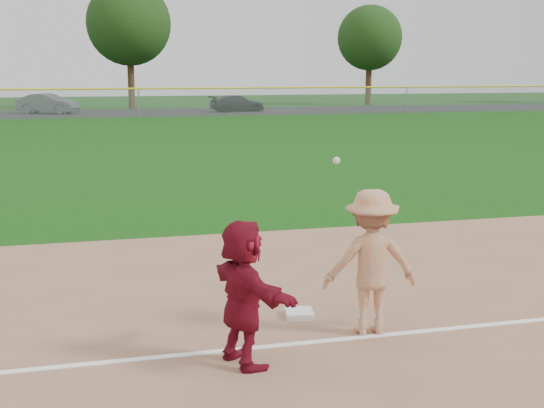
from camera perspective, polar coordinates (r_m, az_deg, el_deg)
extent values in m
plane|color=#13460D|center=(9.23, 2.26, -9.72)|extent=(160.00, 160.00, 0.00)
cube|color=white|center=(8.51, 3.78, -11.42)|extent=(60.00, 0.10, 0.01)
cube|color=black|center=(54.43, -11.36, 7.51)|extent=(120.00, 10.00, 0.01)
cube|color=silver|center=(9.30, 2.29, -9.14)|extent=(0.42, 0.42, 0.08)
imported|color=maroon|center=(7.63, -2.42, -7.45)|extent=(0.96, 1.63, 1.67)
imported|color=#515358|center=(54.77, -18.23, 7.99)|extent=(4.80, 3.31, 1.50)
imported|color=black|center=(54.80, -2.92, 8.41)|extent=(4.66, 2.55, 1.28)
imported|color=#A3A3A6|center=(8.59, 8.26, -4.84)|extent=(1.26, 0.82, 1.83)
sphere|color=white|center=(8.41, 5.42, 3.65)|extent=(0.09, 0.09, 0.09)
plane|color=#999EA0|center=(48.39, -11.08, 8.27)|extent=(110.00, 0.00, 110.00)
cylinder|color=yellow|center=(48.36, -11.12, 9.45)|extent=(110.00, 0.12, 0.12)
cylinder|color=gray|center=(48.39, -11.08, 8.27)|extent=(0.08, 0.08, 2.00)
cylinder|color=gray|center=(53.27, 11.19, 8.52)|extent=(0.08, 0.08, 2.00)
cylinder|color=#392414|center=(59.84, -11.69, 9.78)|extent=(0.56, 0.56, 4.10)
sphere|color=#17340F|center=(59.95, -11.89, 14.58)|extent=(7.00, 7.00, 7.00)
cylinder|color=#3B2515|center=(65.79, 8.07, 9.80)|extent=(0.56, 0.56, 3.64)
sphere|color=#17350F|center=(65.84, 8.18, 13.60)|extent=(6.00, 6.00, 6.00)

